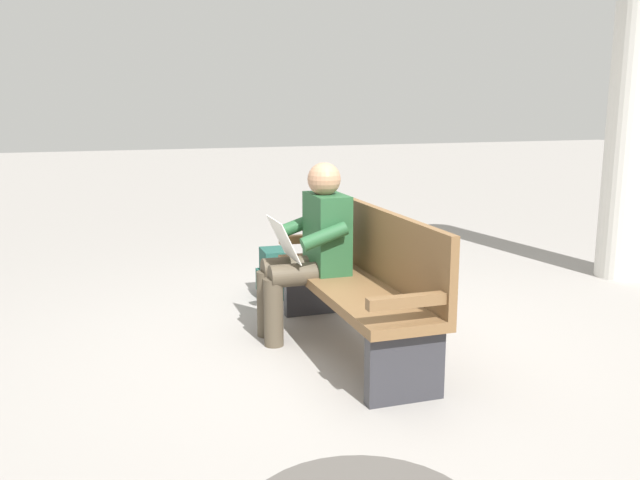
{
  "coord_description": "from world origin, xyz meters",
  "views": [
    {
      "loc": [
        -3.79,
        1.57,
        1.56
      ],
      "look_at": [
        0.17,
        0.15,
        0.7
      ],
      "focal_mm": 37.73,
      "sensor_mm": 36.0,
      "label": 1
    }
  ],
  "objects_px": {
    "bench_near": "(362,280)",
    "support_pillar": "(635,105)",
    "person_seated": "(311,246)",
    "backpack": "(275,273)"
  },
  "relations": [
    {
      "from": "person_seated",
      "to": "support_pillar",
      "type": "distance_m",
      "value": 3.37
    },
    {
      "from": "bench_near",
      "to": "person_seated",
      "type": "distance_m",
      "value": 0.44
    },
    {
      "from": "person_seated",
      "to": "support_pillar",
      "type": "xyz_separation_m",
      "value": [
        0.57,
        -3.19,
        0.91
      ]
    },
    {
      "from": "bench_near",
      "to": "support_pillar",
      "type": "relative_size",
      "value": 0.59
    },
    {
      "from": "bench_near",
      "to": "support_pillar",
      "type": "distance_m",
      "value": 3.29
    },
    {
      "from": "bench_near",
      "to": "backpack",
      "type": "bearing_deg",
      "value": 9.7
    },
    {
      "from": "bench_near",
      "to": "backpack",
      "type": "relative_size",
      "value": 4.57
    },
    {
      "from": "bench_near",
      "to": "support_pillar",
      "type": "height_order",
      "value": "support_pillar"
    },
    {
      "from": "bench_near",
      "to": "backpack",
      "type": "distance_m",
      "value": 1.38
    },
    {
      "from": "backpack",
      "to": "support_pillar",
      "type": "xyz_separation_m",
      "value": [
        -0.43,
        -3.16,
        1.35
      ]
    }
  ]
}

